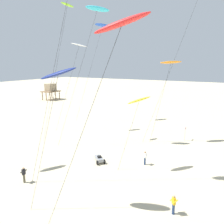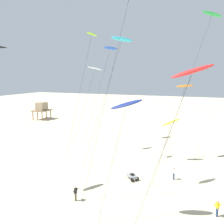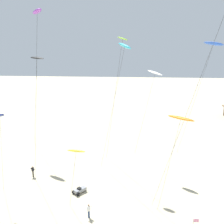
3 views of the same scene
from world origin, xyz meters
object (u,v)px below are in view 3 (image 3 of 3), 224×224
at_px(kite_yellow, 76,151).
at_px(beach_buggy, 80,190).
at_px(kite_navy, 0,116).
at_px(marker_flag, 195,224).
at_px(kite_purple, 37,13).
at_px(kite_cyan, 124,47).
at_px(kite_flyer_furthest, 89,211).
at_px(kite_blue, 213,44).
at_px(kite_orange, 181,119).
at_px(kite_white, 155,74).
at_px(kite_black, 37,59).
at_px(kite_flyer_middle, 33,171).
at_px(kite_lime, 122,42).

distance_m(kite_yellow, beach_buggy, 8.91).
bearing_deg(kite_navy, marker_flag, -13.41).
xyz_separation_m(kite_purple, beach_buggy, (3.98, 0.89, -22.18)).
height_order(kite_cyan, kite_flyer_furthest, kite_cyan).
bearing_deg(kite_blue, kite_flyer_furthest, -135.92).
distance_m(kite_orange, kite_flyer_furthest, 14.68).
distance_m(kite_blue, kite_purple, 25.58).
bearing_deg(kite_white, kite_yellow, -121.80).
relative_size(kite_orange, kite_blue, 0.62).
relative_size(kite_orange, marker_flag, 5.87).
bearing_deg(kite_orange, kite_navy, 172.03).
height_order(kite_purple, marker_flag, kite_purple).
height_order(kite_black, kite_yellow, kite_black).
bearing_deg(marker_flag, kite_flyer_middle, 151.57).
height_order(kite_purple, kite_flyer_middle, kite_purple).
bearing_deg(kite_black, beach_buggy, -54.91).
height_order(kite_orange, kite_purple, kite_purple).
relative_size(kite_yellow, kite_flyer_furthest, 5.09).
distance_m(kite_purple, marker_flag, 28.09).
bearing_deg(marker_flag, kite_flyer_furthest, 168.45).
height_order(kite_white, kite_black, kite_black).
height_order(kite_orange, beach_buggy, kite_orange).
xyz_separation_m(kite_navy, kite_flyer_middle, (1.02, 6.17, -10.16)).
bearing_deg(kite_flyer_furthest, kite_flyer_middle, 137.15).
bearing_deg(kite_navy, kite_blue, 25.36).
relative_size(kite_white, kite_lime, 0.75).
bearing_deg(kite_flyer_middle, kite_lime, 18.85).
distance_m(kite_orange, kite_blue, 18.67).
relative_size(kite_yellow, beach_buggy, 4.33).
distance_m(kite_orange, kite_purple, 19.39).
height_order(kite_cyan, marker_flag, kite_cyan).
height_order(kite_lime, kite_cyan, kite_lime).
bearing_deg(kite_purple, kite_white, 38.49).
distance_m(kite_lime, kite_purple, 13.34).
distance_m(kite_purple, beach_buggy, 22.55).
distance_m(kite_lime, kite_blue, 13.67).
distance_m(beach_buggy, marker_flag, 15.32).
xyz_separation_m(kite_flyer_middle, marker_flag, (21.17, -11.46, 0.60)).
xyz_separation_m(kite_navy, kite_cyan, (14.42, 5.78, 7.85)).
height_order(kite_white, marker_flag, kite_white).
xyz_separation_m(kite_cyan, kite_flyer_middle, (-13.40, 0.39, -18.01)).
height_order(kite_blue, beach_buggy, kite_blue).
distance_m(kite_blue, kite_black, 28.07).
bearing_deg(kite_lime, kite_flyer_furthest, -102.52).
xyz_separation_m(kite_white, kite_purple, (-14.00, -11.13, 7.86)).
bearing_deg(kite_yellow, kite_blue, 41.18).
bearing_deg(kite_blue, kite_purple, -152.53).
distance_m(kite_navy, beach_buggy, 13.99).
height_order(kite_purple, kite_yellow, kite_purple).
distance_m(kite_yellow, kite_flyer_furthest, 7.17).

